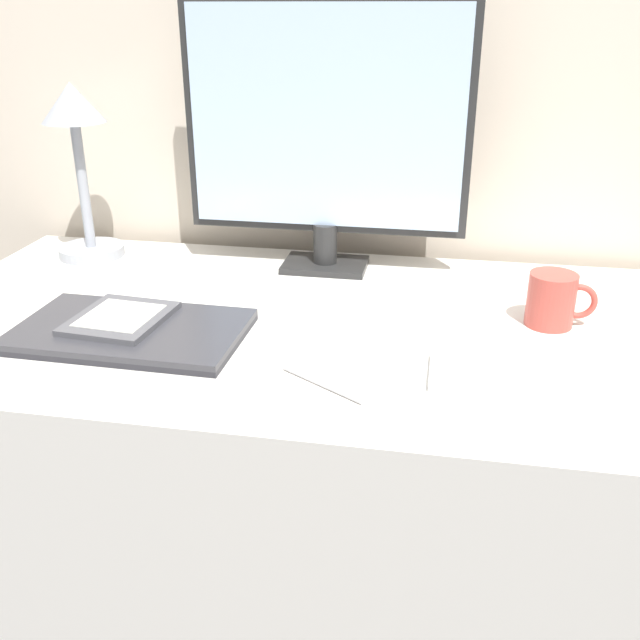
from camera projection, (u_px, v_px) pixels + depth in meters
name	position (u px, v px, depth m)	size (l,w,h in m)	color
wall_back	(352.00, 1.00, 1.32)	(3.60, 0.05, 2.40)	beige
desk	(313.00, 503.00, 1.29)	(1.33, 0.69, 0.73)	silver
monitor	(326.00, 130.00, 1.27)	(0.52, 0.11, 0.48)	#262626
keyboard	(535.00, 379.00, 0.95)	(0.28, 0.10, 0.01)	silver
laptop	(131.00, 331.00, 1.08)	(0.35, 0.21, 0.02)	#232328
ereader	(120.00, 318.00, 1.09)	(0.15, 0.16, 0.01)	#4C4C51
desk_lamp	(77.00, 144.00, 1.35)	(0.13, 0.13, 0.34)	#999EA8
coffee_mug	(553.00, 300.00, 1.11)	(0.11, 0.07, 0.08)	#B7473D
pen	(322.00, 383.00, 0.94)	(0.12, 0.08, 0.01)	silver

